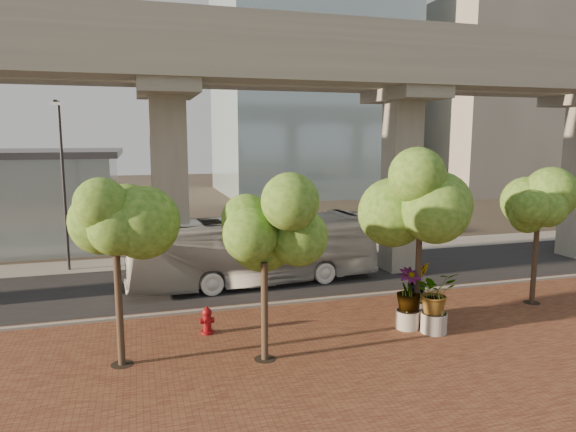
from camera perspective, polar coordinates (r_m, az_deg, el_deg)
name	(u,v)px	position (r m, az deg, el deg)	size (l,w,h in m)	color
ground	(305,289)	(24.63, 1.89, -8.14)	(160.00, 160.00, 0.00)	#342E26
brick_plaza	(381,357)	(17.67, 10.32, -15.16)	(70.00, 13.00, 0.06)	brown
asphalt_road	(293,278)	(26.46, 0.53, -6.89)	(90.00, 8.00, 0.04)	black
curb_strip	(319,300)	(22.80, 3.49, -9.33)	(70.00, 0.25, 0.16)	gray
far_sidewalk	(267,254)	(31.59, -2.37, -4.29)	(90.00, 3.00, 0.06)	gray
transit_viaduct	(293,134)	(25.48, 0.55, 9.05)	(72.00, 5.60, 12.40)	gray
midrise_block	(495,100)	(74.12, 21.98, 11.86)	(18.00, 16.00, 24.00)	#A29C92
transit_bus	(254,250)	(25.13, -3.80, -3.80)	(2.87, 12.20, 3.40)	silver
fire_hydrant	(207,320)	(19.28, -8.98, -11.39)	(0.51, 0.46, 1.02)	maroon
planter_front	(435,295)	(19.59, 16.02, -8.48)	(2.10, 2.10, 2.31)	#A09A90
planter_right	(408,292)	(19.77, 13.23, -8.26)	(2.14, 2.14, 2.29)	#A6A296
planter_left	(418,284)	(20.94, 14.29, -7.35)	(2.07, 2.07, 2.28)	#A2A092
street_tree_far_west	(114,208)	(16.28, -18.77, 0.87)	(3.59, 3.59, 6.65)	#493529
street_tree_near_west	(264,228)	(15.92, -2.69, -1.35)	(3.81, 3.81, 6.06)	#493529
street_tree_near_east	(421,201)	(19.37, 14.55, 1.61)	(3.98, 3.98, 6.61)	#493529
street_tree_far_east	(539,206)	(24.02, 26.09, 0.99)	(3.51, 3.51, 5.84)	#493529
streetlamp_west	(63,174)	(29.46, -23.75, 4.26)	(0.44, 1.30, 8.96)	#2E2E33
streetlamp_east	(393,183)	(32.26, 11.57, 3.58)	(0.37, 1.08, 7.45)	#2E2F34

